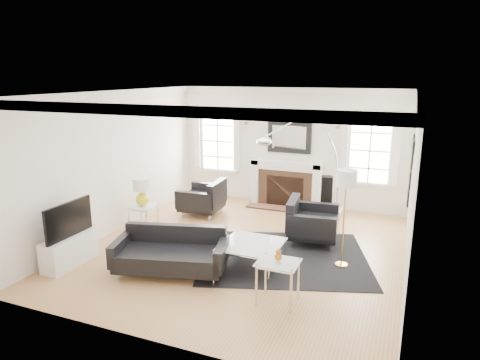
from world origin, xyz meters
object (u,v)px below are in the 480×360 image
at_px(armchair_right, 310,223).
at_px(coffee_table, 252,245).
at_px(gourd_lamp, 142,190).
at_px(arc_floor_lamp, 303,166).
at_px(sofa, 172,253).
at_px(fireplace, 286,184).
at_px(armchair_left, 204,199).

bearing_deg(armchair_right, coffee_table, -112.84).
height_order(coffee_table, gourd_lamp, gourd_lamp).
distance_m(coffee_table, arc_floor_lamp, 2.66).
distance_m(armchair_right, arc_floor_lamp, 1.40).
bearing_deg(coffee_table, sofa, -151.85).
relative_size(armchair_right, arc_floor_lamp, 0.49).
xyz_separation_m(fireplace, gourd_lamp, (-2.20, -2.71, 0.32)).
height_order(sofa, gourd_lamp, gourd_lamp).
relative_size(gourd_lamp, arc_floor_lamp, 0.25).
bearing_deg(coffee_table, fireplace, 96.79).
bearing_deg(armchair_right, arc_floor_lamp, 112.30).
xyz_separation_m(armchair_right, gourd_lamp, (-3.24, -0.71, 0.49)).
height_order(armchair_left, coffee_table, armchair_left).
height_order(fireplace, sofa, fireplace).
height_order(sofa, armchair_left, armchair_left).
bearing_deg(fireplace, coffee_table, -83.21).
bearing_deg(fireplace, arc_floor_lamp, -57.65).
relative_size(fireplace, armchair_right, 1.54).
bearing_deg(armchair_left, armchair_right, -15.09).
bearing_deg(gourd_lamp, coffee_table, -16.47).
xyz_separation_m(sofa, arc_floor_lamp, (1.34, 3.12, 0.91)).
distance_m(gourd_lamp, arc_floor_lamp, 3.33).
height_order(sofa, coffee_table, sofa).
distance_m(armchair_left, arc_floor_lamp, 2.33).
bearing_deg(arc_floor_lamp, armchair_left, -170.88).
bearing_deg(sofa, arc_floor_lamp, 66.82).
distance_m(armchair_left, coffee_table, 2.91).
distance_m(sofa, armchair_right, 2.73).
xyz_separation_m(sofa, coffee_table, (1.14, 0.61, 0.08)).
bearing_deg(gourd_lamp, sofa, -43.14).
distance_m(coffee_table, gourd_lamp, 2.77).
bearing_deg(gourd_lamp, armchair_right, 12.31).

